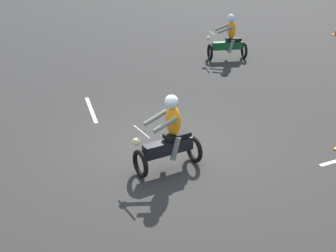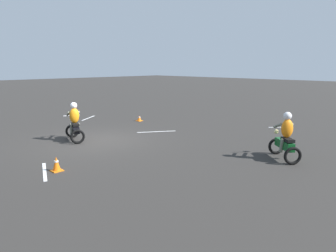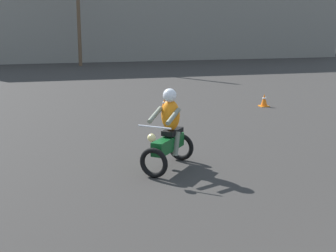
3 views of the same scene
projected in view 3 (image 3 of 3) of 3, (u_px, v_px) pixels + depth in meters
motorcycle_rider_background at (169, 134)px, 9.57m from camera, size 1.36×1.46×1.66m
traffic_cone_near_left at (264, 100)px, 16.66m from camera, size 0.32×0.32×0.45m
traffic_cone_mid_center at (164, 105)px, 16.06m from camera, size 0.32×0.32×0.38m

